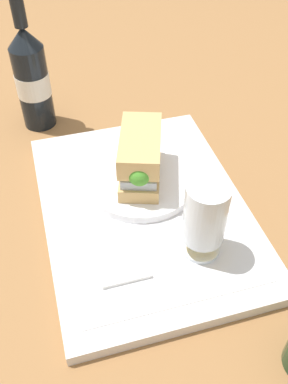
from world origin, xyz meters
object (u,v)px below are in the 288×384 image
sandwich (140,158)px  second_bottle (32,77)px  plate (141,179)px  beer_glass (205,218)px

sandwich → second_bottle: (-0.25, -0.14, 0.03)m
plate → beer_glass: size_ratio=1.52×
sandwich → second_bottle: second_bottle is taller
sandwich → beer_glass: size_ratio=1.15×
second_bottle → beer_glass: bearing=24.7°
sandwich → second_bottle: size_ratio=0.54×
plate → beer_glass: bearing=15.8°
plate → sandwich: (0.00, -0.00, 0.05)m
plate → second_bottle: bearing=-150.1°
beer_glass → second_bottle: 0.46m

